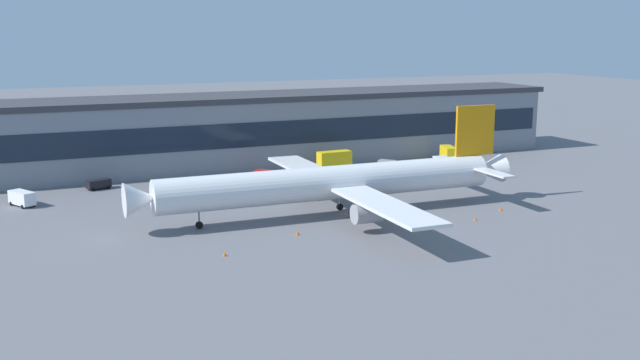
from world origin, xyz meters
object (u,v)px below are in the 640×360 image
at_px(stair_truck, 448,153).
at_px(follow_me_car, 99,184).
at_px(traffic_cone_0, 225,254).
at_px(traffic_cone_2, 297,233).
at_px(traffic_cone_3, 475,218).
at_px(traffic_cone_1, 501,209).
at_px(catering_truck, 335,160).
at_px(pushback_tractor, 266,174).
at_px(crew_van, 22,198).
at_px(airliner, 335,182).
at_px(baggage_tug, 387,164).

xyz_separation_m(stair_truck, follow_me_car, (-75.81, 2.00, -0.89)).
bearing_deg(follow_me_car, traffic_cone_0, -78.89).
bearing_deg(traffic_cone_0, traffic_cone_2, 23.54).
relative_size(traffic_cone_2, traffic_cone_3, 1.12).
bearing_deg(traffic_cone_1, traffic_cone_0, -173.36).
bearing_deg(catering_truck, pushback_tractor, -170.40).
relative_size(catering_truck, traffic_cone_1, 11.44).
relative_size(crew_van, traffic_cone_2, 8.21).
bearing_deg(catering_truck, crew_van, -173.14).
bearing_deg(pushback_tractor, stair_truck, 2.33).
xyz_separation_m(pushback_tractor, follow_me_car, (-31.75, 3.80, 0.04)).
relative_size(traffic_cone_1, traffic_cone_3, 1.04).
xyz_separation_m(airliner, crew_van, (-46.06, 26.62, -3.82)).
height_order(crew_van, traffic_cone_2, crew_van).
bearing_deg(traffic_cone_1, catering_truck, 103.65).
xyz_separation_m(baggage_tug, stair_truck, (16.43, 1.56, 0.89)).
bearing_deg(stair_truck, traffic_cone_0, -144.41).
bearing_deg(traffic_cone_2, catering_truck, 58.83).
xyz_separation_m(airliner, traffic_cone_3, (18.48, -12.18, -4.98)).
xyz_separation_m(baggage_tug, traffic_cone_3, (-8.51, -43.68, -0.78)).
xyz_separation_m(crew_van, traffic_cone_0, (23.35, -40.86, -1.15)).
height_order(airliner, stair_truck, airliner).
relative_size(stair_truck, traffic_cone_3, 10.52).
relative_size(airliner, baggage_tug, 16.05).
bearing_deg(baggage_tug, catering_truck, 167.25).
xyz_separation_m(baggage_tug, traffic_cone_1, (-0.89, -40.07, -0.77)).
bearing_deg(traffic_cone_1, crew_van, 154.01).
distance_m(pushback_tractor, stair_truck, 44.11).
distance_m(stair_truck, traffic_cone_1, 45.12).
xyz_separation_m(catering_truck, traffic_cone_2, (-25.90, -42.83, -1.95)).
xyz_separation_m(baggage_tug, traffic_cone_0, (-49.69, -45.76, -0.78)).
bearing_deg(follow_me_car, baggage_tug, -3.44).
bearing_deg(catering_truck, traffic_cone_0, -128.53).
distance_m(airliner, traffic_cone_2, 14.30).
bearing_deg(follow_me_car, airliner, -47.28).
height_order(traffic_cone_0, traffic_cone_1, traffic_cone_1).
xyz_separation_m(catering_truck, traffic_cone_1, (10.35, -42.62, -1.97)).
bearing_deg(traffic_cone_3, catering_truck, 93.37).
relative_size(catering_truck, traffic_cone_0, 11.98).
bearing_deg(catering_truck, traffic_cone_3, -86.63).
distance_m(crew_van, stair_truck, 89.71).
bearing_deg(baggage_tug, traffic_cone_3, -101.02).
bearing_deg(baggage_tug, traffic_cone_0, -137.36).
relative_size(crew_van, catering_truck, 0.77).
distance_m(crew_van, catering_truck, 62.26).
bearing_deg(baggage_tug, stair_truck, 5.43).
relative_size(airliner, follow_me_car, 13.64).
bearing_deg(pushback_tractor, airliner, -88.82).
relative_size(airliner, traffic_cone_2, 95.10).
height_order(airliner, catering_truck, airliner).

